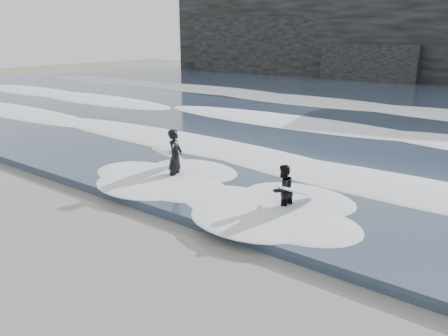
{
  "coord_description": "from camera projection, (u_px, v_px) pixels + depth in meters",
  "views": [
    {
      "loc": [
        8.04,
        -5.09,
        5.08
      ],
      "look_at": [
        0.06,
        5.42,
        1.0
      ],
      "focal_mm": 35.0,
      "sensor_mm": 36.0,
      "label": 1
    }
  ],
  "objects": [
    {
      "name": "surfer_right",
      "position": [
        285.0,
        190.0,
        12.49
      ],
      "size": [
        1.15,
        2.06,
        1.53
      ],
      "color": "black",
      "rests_on": "ground"
    },
    {
      "name": "foam_near",
      "position": [
        279.0,
        161.0,
        16.75
      ],
      "size": [
        60.0,
        3.2,
        0.2
      ],
      "primitive_type": "ellipsoid",
      "color": "white",
      "rests_on": "sea"
    },
    {
      "name": "foam_mid",
      "position": [
        349.0,
        130.0,
        22.07
      ],
      "size": [
        60.0,
        4.0,
        0.24
      ],
      "primitive_type": "ellipsoid",
      "color": "white",
      "rests_on": "sea"
    },
    {
      "name": "surfer_left",
      "position": [
        174.0,
        156.0,
        15.22
      ],
      "size": [
        1.42,
        2.27,
        1.95
      ],
      "color": "black",
      "rests_on": "ground"
    },
    {
      "name": "ground",
      "position": [
        79.0,
        265.0,
        10.02
      ],
      "size": [
        120.0,
        120.0,
        0.0
      ],
      "primitive_type": "plane",
      "color": "#7E6E50",
      "rests_on": "ground"
    },
    {
      "name": "sea",
      "position": [
        417.0,
        103.0,
        32.04
      ],
      "size": [
        90.0,
        52.0,
        0.3
      ],
      "primitive_type": "cube",
      "color": "#2D3A50",
      "rests_on": "ground"
    },
    {
      "name": "foam_far",
      "position": [
        402.0,
        106.0,
        28.91
      ],
      "size": [
        60.0,
        4.8,
        0.3
      ],
      "primitive_type": "ellipsoid",
      "color": "white",
      "rests_on": "sea"
    }
  ]
}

